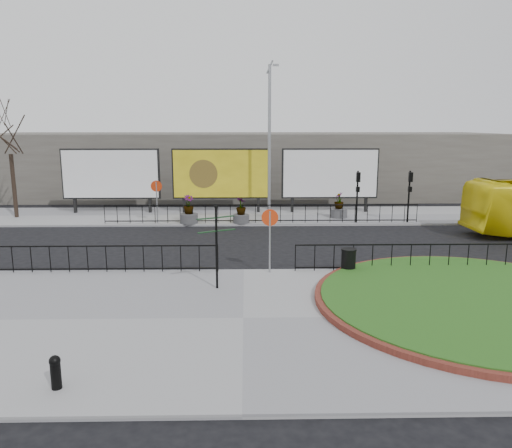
{
  "coord_description": "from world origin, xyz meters",
  "views": [
    {
      "loc": [
        0.09,
        -18.91,
        5.76
      ],
      "look_at": [
        0.51,
        1.38,
        1.67
      ],
      "focal_mm": 35.0,
      "sensor_mm": 36.0,
      "label": 1
    }
  ],
  "objects_px": {
    "planter_b": "(241,213)",
    "planter_c": "(339,209)",
    "billboard_mid": "(221,174)",
    "fingerpost_sign": "(216,238)",
    "planter_a": "(189,213)",
    "lamp_post": "(269,140)",
    "bollard": "(56,371)",
    "litter_bin": "(348,261)"
  },
  "relations": [
    {
      "from": "planter_b",
      "to": "planter_c",
      "type": "relative_size",
      "value": 0.96
    },
    {
      "from": "fingerpost_sign",
      "to": "planter_c",
      "type": "height_order",
      "value": "fingerpost_sign"
    },
    {
      "from": "lamp_post",
      "to": "planter_c",
      "type": "height_order",
      "value": "lamp_post"
    },
    {
      "from": "planter_a",
      "to": "bollard",
      "type": "bearing_deg",
      "value": -92.6
    },
    {
      "from": "lamp_post",
      "to": "planter_b",
      "type": "bearing_deg",
      "value": -136.66
    },
    {
      "from": "fingerpost_sign",
      "to": "planter_b",
      "type": "relative_size",
      "value": 1.97
    },
    {
      "from": "bollard",
      "to": "lamp_post",
      "type": "bearing_deg",
      "value": 74.47
    },
    {
      "from": "lamp_post",
      "to": "fingerpost_sign",
      "type": "relative_size",
      "value": 3.13
    },
    {
      "from": "litter_bin",
      "to": "planter_a",
      "type": "bearing_deg",
      "value": 125.76
    },
    {
      "from": "planter_a",
      "to": "planter_b",
      "type": "relative_size",
      "value": 1.09
    },
    {
      "from": "billboard_mid",
      "to": "litter_bin",
      "type": "relative_size",
      "value": 6.41
    },
    {
      "from": "bollard",
      "to": "fingerpost_sign",
      "type": "bearing_deg",
      "value": 65.05
    },
    {
      "from": "billboard_mid",
      "to": "bollard",
      "type": "distance_m",
      "value": 22.14
    },
    {
      "from": "bollard",
      "to": "litter_bin",
      "type": "distance_m",
      "value": 11.57
    },
    {
      "from": "fingerpost_sign",
      "to": "planter_a",
      "type": "distance_m",
      "value": 11.93
    },
    {
      "from": "lamp_post",
      "to": "planter_b",
      "type": "relative_size",
      "value": 6.18
    },
    {
      "from": "billboard_mid",
      "to": "planter_a",
      "type": "xyz_separation_m",
      "value": [
        -1.7,
        -3.57,
        -1.88
      ]
    },
    {
      "from": "lamp_post",
      "to": "bollard",
      "type": "xyz_separation_m",
      "value": [
        -5.53,
        -19.92,
        -4.29
      ]
    },
    {
      "from": "billboard_mid",
      "to": "planter_c",
      "type": "relative_size",
      "value": 4.0
    },
    {
      "from": "billboard_mid",
      "to": "fingerpost_sign",
      "type": "bearing_deg",
      "value": -87.83
    },
    {
      "from": "fingerpost_sign",
      "to": "planter_a",
      "type": "height_order",
      "value": "fingerpost_sign"
    },
    {
      "from": "lamp_post",
      "to": "planter_a",
      "type": "relative_size",
      "value": 5.68
    },
    {
      "from": "lamp_post",
      "to": "fingerpost_sign",
      "type": "distance_m",
      "value": 13.79
    },
    {
      "from": "litter_bin",
      "to": "planter_a",
      "type": "distance_m",
      "value": 12.32
    },
    {
      "from": "fingerpost_sign",
      "to": "bollard",
      "type": "distance_m",
      "value": 7.48
    },
    {
      "from": "litter_bin",
      "to": "planter_b",
      "type": "bearing_deg",
      "value": 112.75
    },
    {
      "from": "lamp_post",
      "to": "planter_b",
      "type": "distance_m",
      "value": 4.76
    },
    {
      "from": "fingerpost_sign",
      "to": "planter_a",
      "type": "relative_size",
      "value": 1.81
    },
    {
      "from": "litter_bin",
      "to": "planter_c",
      "type": "xyz_separation_m",
      "value": [
        1.76,
        11.6,
        0.06
      ]
    },
    {
      "from": "lamp_post",
      "to": "litter_bin",
      "type": "bearing_deg",
      "value": -77.84
    },
    {
      "from": "fingerpost_sign",
      "to": "planter_c",
      "type": "relative_size",
      "value": 1.9
    },
    {
      "from": "bollard",
      "to": "planter_c",
      "type": "xyz_separation_m",
      "value": [
        9.79,
        19.92,
        0.13
      ]
    },
    {
      "from": "planter_a",
      "to": "fingerpost_sign",
      "type": "bearing_deg",
      "value": -78.97
    },
    {
      "from": "litter_bin",
      "to": "planter_a",
      "type": "height_order",
      "value": "planter_a"
    },
    {
      "from": "planter_b",
      "to": "planter_c",
      "type": "distance_m",
      "value": 6.17
    },
    {
      "from": "lamp_post",
      "to": "planter_c",
      "type": "xyz_separation_m",
      "value": [
        4.26,
        -0.0,
        -4.16
      ]
    },
    {
      "from": "litter_bin",
      "to": "planter_c",
      "type": "height_order",
      "value": "planter_c"
    },
    {
      "from": "planter_a",
      "to": "planter_b",
      "type": "xyz_separation_m",
      "value": [
        3.01,
        0.0,
        -0.04
      ]
    },
    {
      "from": "litter_bin",
      "to": "planter_b",
      "type": "relative_size",
      "value": 0.65
    },
    {
      "from": "billboard_mid",
      "to": "planter_a",
      "type": "distance_m",
      "value": 4.38
    },
    {
      "from": "litter_bin",
      "to": "planter_a",
      "type": "relative_size",
      "value": 0.59
    },
    {
      "from": "litter_bin",
      "to": "planter_b",
      "type": "height_order",
      "value": "planter_b"
    }
  ]
}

